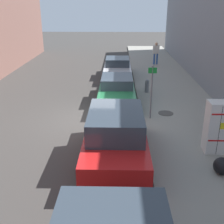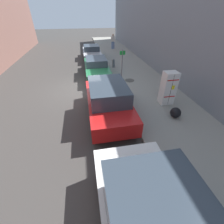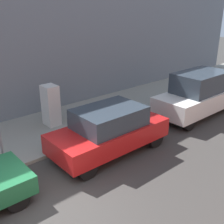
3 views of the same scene
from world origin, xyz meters
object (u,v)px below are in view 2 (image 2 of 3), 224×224
(parked_sedan_green, at_px, (97,67))
(parked_suv_red, at_px, (108,100))
(fire_hydrant, at_px, (114,63))
(discarded_refrigerator, at_px, (168,88))
(trash_bag, at_px, (175,113))
(pedestrian_walking_far, at_px, (113,40))
(street_sign_post, at_px, (122,66))
(parked_sedan_silver, at_px, (92,52))

(parked_sedan_green, height_order, parked_suv_red, parked_suv_red)
(fire_hydrant, xyz_separation_m, parked_suv_red, (1.70, 7.28, 0.40))
(fire_hydrant, distance_m, parked_suv_red, 7.48)
(parked_suv_red, bearing_deg, discarded_refrigerator, -171.82)
(fire_hydrant, relative_size, parked_sedan_green, 0.16)
(trash_bag, height_order, pedestrian_walking_far, pedestrian_walking_far)
(street_sign_post, distance_m, parked_sedan_silver, 7.77)
(street_sign_post, bearing_deg, discarded_refrigerator, 123.05)
(fire_hydrant, bearing_deg, street_sign_post, 87.04)
(street_sign_post, distance_m, pedestrian_walking_far, 11.76)
(trash_bag, bearing_deg, parked_suv_red, -15.76)
(trash_bag, bearing_deg, parked_sedan_silver, -74.94)
(parked_sedan_silver, relative_size, parked_suv_red, 0.97)
(discarded_refrigerator, xyz_separation_m, street_sign_post, (1.89, -2.90, 0.43))
(trash_bag, xyz_separation_m, parked_sedan_silver, (3.20, -11.88, 0.32))
(fire_hydrant, relative_size, pedestrian_walking_far, 0.42)
(pedestrian_walking_far, bearing_deg, parked_sedan_silver, -146.27)
(pedestrian_walking_far, bearing_deg, trash_bag, -108.42)
(discarded_refrigerator, xyz_separation_m, trash_bag, (0.19, 1.39, -0.64))
(parked_sedan_silver, xyz_separation_m, parked_sedan_green, (0.00, 5.21, 0.01))
(discarded_refrigerator, xyz_separation_m, parked_suv_red, (3.39, 0.49, -0.12))
(fire_hydrant, distance_m, pedestrian_walking_far, 7.92)
(street_sign_post, bearing_deg, parked_suv_red, 66.14)
(street_sign_post, distance_m, trash_bag, 4.74)
(parked_sedan_green, bearing_deg, fire_hydrant, -138.51)
(fire_hydrant, height_order, trash_bag, fire_hydrant)
(parked_suv_red, bearing_deg, street_sign_post, -113.86)
(discarded_refrigerator, height_order, parked_sedan_silver, discarded_refrigerator)
(street_sign_post, xyz_separation_m, pedestrian_walking_far, (-1.63, -11.65, -0.28))
(street_sign_post, xyz_separation_m, parked_suv_red, (1.50, 3.39, -0.55))
(trash_bag, bearing_deg, street_sign_post, -68.42)
(parked_sedan_green, bearing_deg, parked_suv_red, 90.00)
(discarded_refrigerator, xyz_separation_m, parked_sedan_silver, (3.39, -10.49, -0.33))
(street_sign_post, bearing_deg, parked_sedan_green, -57.80)
(discarded_refrigerator, bearing_deg, pedestrian_walking_far, -88.97)
(trash_bag, relative_size, parked_sedan_green, 0.11)
(parked_sedan_silver, bearing_deg, pedestrian_walking_far, -127.60)
(pedestrian_walking_far, height_order, parked_sedan_green, pedestrian_walking_far)
(parked_sedan_green, bearing_deg, parked_sedan_silver, -90.00)
(fire_hydrant, bearing_deg, pedestrian_walking_far, -100.41)
(fire_hydrant, relative_size, parked_suv_red, 0.17)
(street_sign_post, xyz_separation_m, parked_sedan_silver, (1.50, -7.59, -0.75))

